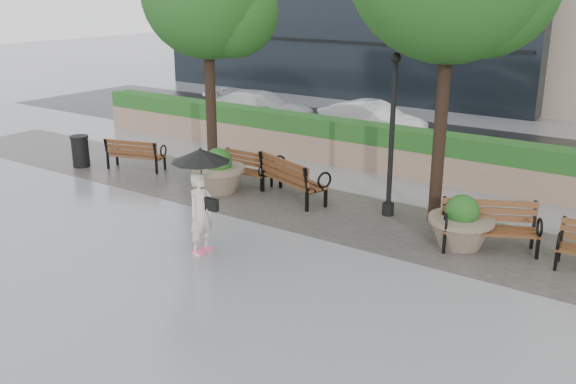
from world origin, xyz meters
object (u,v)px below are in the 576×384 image
Objects in this scene: car_left at (262,108)px; car_right at (372,121)px; bench_3 at (489,237)px; bench_0 at (136,161)px; planter_right at (461,227)px; bench_2 at (293,187)px; pedestrian at (201,191)px; bench_1 at (244,175)px; lamppost at (391,147)px; trash_bin at (80,152)px; planter_left at (219,175)px.

car_left is 4.75m from car_right.
bench_0 is at bearing 153.32° from bench_3.
bench_2 is at bearing 173.21° from planter_right.
car_right is (4.75, 0.20, 0.02)m from car_left.
bench_2 is 7.39m from car_right.
bench_3 is 0.59m from planter_right.
bench_3 is at bearing -53.04° from pedestrian.
planter_right is at bearing -50.33° from pedestrian.
lamppost is (4.34, 0.03, 1.40)m from bench_1.
bench_1 is (3.55, 0.66, -0.01)m from bench_0.
pedestrian is (5.83, -3.48, 1.04)m from bench_0.
planter_right is 0.62× the size of pedestrian.
bench_3 reaches higher than trash_bin.
bench_2 reaches higher than trash_bin.
bench_2 is 0.49× the size of car_left.
lamppost is at bearing 8.60° from trash_bin.
bench_0 is 3.61m from bench_1.
trash_bin is at bearing 154.94° from car_right.
bench_0 is 0.90× the size of bench_3.
lamppost is 8.08m from car_right.
pedestrian is at bearing -141.47° from planter_right.
trash_bin is at bearing -165.39° from bench_1.
pedestrian is at bearing -20.30° from trash_bin.
planter_left is 7.81m from car_right.
car_left is at bearing 120.84° from bench_3.
car_left is at bearing 85.72° from trash_bin.
bench_1 is 6.93m from car_right.
bench_2 reaches higher than bench_1.
lamppost is 4.67m from pedestrian.
car_left is at bearing -98.74° from bench_0.
bench_0 is 8.47m from car_right.
trash_bin is at bearing -177.24° from planter_right.
bench_3 is 12.15m from trash_bin.
car_right is (5.36, 8.31, 0.20)m from trash_bin.
bench_1 is 1.84m from bench_2.
bench_1 is at bearing 10.47° from bench_2.
lamppost reaches higher than car_right.
pedestrian reaches higher than planter_right.
planter_left is at bearing -168.37° from lamppost.
bench_2 is 4.00m from pedestrian.
bench_3 is at bearing 1.16° from planter_left.
car_right is at bearing 87.37° from planter_left.
planter_right is (9.98, -0.18, 0.17)m from bench_0.
lamppost is 1.76× the size of pedestrian.
bench_0 is at bearing 161.26° from car_right.
planter_left is at bearing 37.75° from pedestrian.
planter_right is at bearing -167.23° from bench_2.
trash_bin is at bearing -171.40° from lamppost.
bench_3 is at bearing 3.10° from trash_bin.
car_right reaches higher than planter_right.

